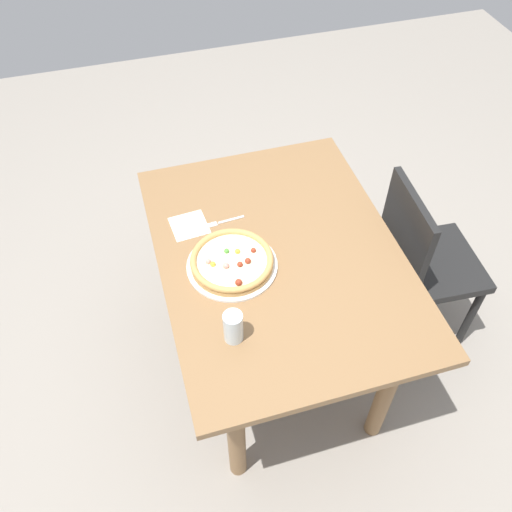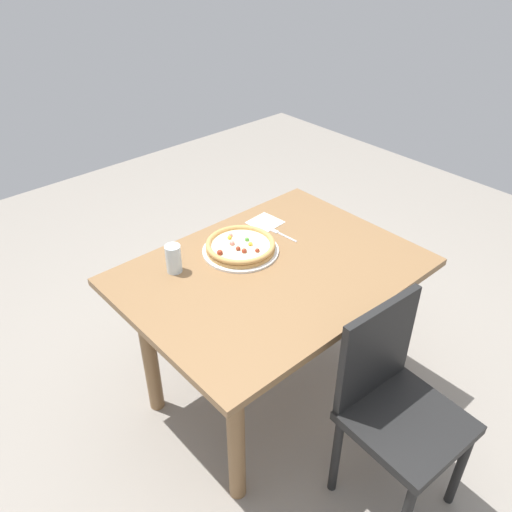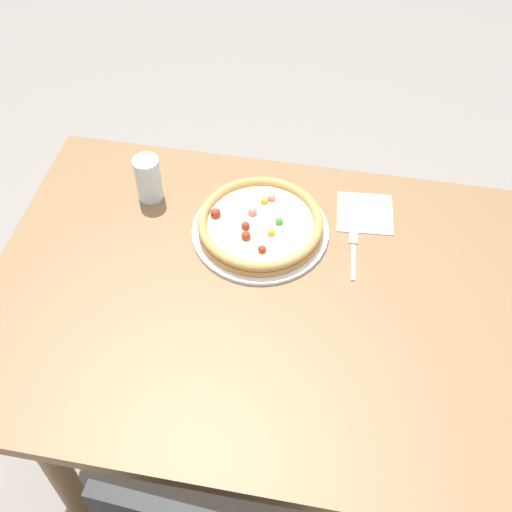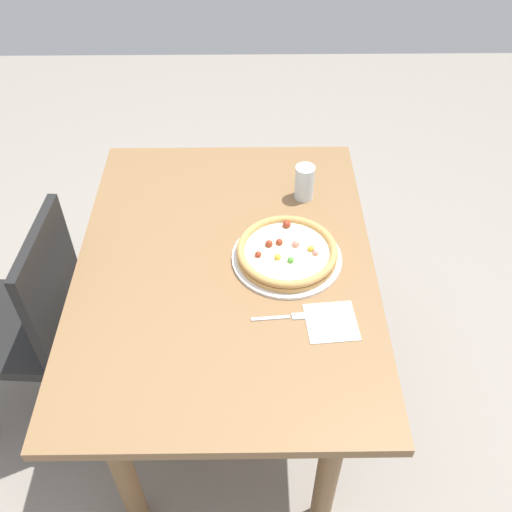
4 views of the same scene
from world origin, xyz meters
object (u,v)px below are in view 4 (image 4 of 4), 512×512
object	(u,v)px
chair_near	(30,320)
plate	(287,258)
pizza	(287,252)
drinking_glass	(304,182)
dining_table	(227,290)
fork	(286,317)
napkin	(331,322)

from	to	relation	value
chair_near	plate	world-z (taller)	chair_near
pizza	drinking_glass	size ratio (longest dim) A/B	2.49
dining_table	drinking_glass	bearing A→B (deg)	140.30
chair_near	plate	distance (m)	0.90
plate	fork	size ratio (longest dim) A/B	2.05
dining_table	chair_near	xyz separation A→B (m)	(0.00, -0.67, -0.14)
chair_near	plate	xyz separation A→B (m)	(-0.02, 0.86, 0.27)
pizza	fork	bearing A→B (deg)	-3.60
drinking_glass	pizza	bearing A→B (deg)	-13.56
dining_table	napkin	size ratio (longest dim) A/B	8.83
fork	drinking_glass	distance (m)	0.55
chair_near	drinking_glass	size ratio (longest dim) A/B	7.24
dining_table	plate	xyz separation A→B (m)	(-0.01, 0.19, 0.13)
chair_near	fork	size ratio (longest dim) A/B	5.42
plate	napkin	bearing A→B (deg)	24.00
chair_near	fork	bearing A→B (deg)	-100.65
pizza	napkin	world-z (taller)	pizza
chair_near	pizza	distance (m)	0.91
dining_table	drinking_glass	xyz separation A→B (m)	(-0.32, 0.26, 0.19)
dining_table	fork	size ratio (longest dim) A/B	7.46
plate	drinking_glass	world-z (taller)	drinking_glass
napkin	drinking_glass	bearing A→B (deg)	-175.99
pizza	napkin	xyz separation A→B (m)	(0.25, 0.11, -0.03)
dining_table	drinking_glass	world-z (taller)	drinking_glass
napkin	pizza	bearing A→B (deg)	-156.04
chair_near	pizza	bearing A→B (deg)	-85.20
drinking_glass	napkin	distance (m)	0.56
plate	drinking_glass	xyz separation A→B (m)	(-0.30, 0.07, 0.06)
dining_table	pizza	bearing A→B (deg)	94.22
napkin	dining_table	bearing A→B (deg)	-128.22
drinking_glass	napkin	size ratio (longest dim) A/B	0.89
dining_table	pizza	world-z (taller)	pizza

